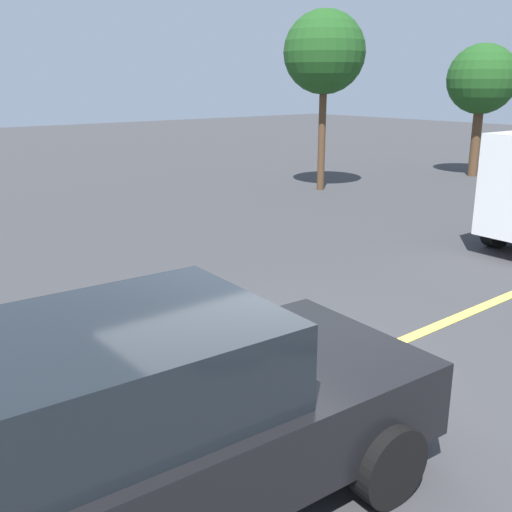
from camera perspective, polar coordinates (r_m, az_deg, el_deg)
The scene contains 5 objects.
ground_plane at distance 6.14m, azimuth 0.94°, elevation -13.54°, with size 80.00×80.00×0.00m, color #38383A.
lane_marking_centre at distance 8.20m, azimuth 17.31°, elevation -6.29°, with size 28.00×0.16×0.01m, color #E0D14C.
car_black_approaching at distance 4.37m, azimuth -10.62°, elevation -15.23°, with size 4.43×2.22×1.56m.
tree_left_verge at distance 21.43m, azimuth 20.85°, elevation 15.48°, with size 2.24×2.24×4.28m.
tree_right_verge at distance 17.57m, azimuth 6.58°, elevation 18.78°, with size 2.29×2.29×5.01m.
Camera 1 is at (-3.43, -4.06, 3.06)m, focal length 41.69 mm.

